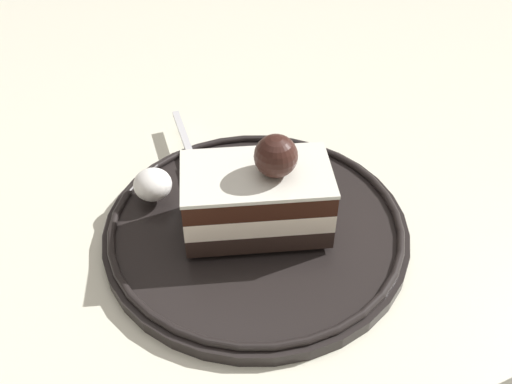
# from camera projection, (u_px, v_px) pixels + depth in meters

# --- Properties ---
(ground_plane) EXTENTS (2.40, 2.40, 0.00)m
(ground_plane) POSITION_uv_depth(u_px,v_px,m) (255.00, 265.00, 0.44)
(ground_plane) COLOR silver
(dessert_plate) EXTENTS (0.24, 0.24, 0.02)m
(dessert_plate) POSITION_uv_depth(u_px,v_px,m) (256.00, 227.00, 0.46)
(dessert_plate) COLOR black
(dessert_plate) RESTS_ON ground_plane
(cake_slice) EXTENTS (0.11, 0.13, 0.08)m
(cake_slice) POSITION_uv_depth(u_px,v_px,m) (258.00, 195.00, 0.43)
(cake_slice) COLOR black
(cake_slice) RESTS_ON dessert_plate
(whipped_cream_dollop) EXTENTS (0.03, 0.03, 0.03)m
(whipped_cream_dollop) POSITION_uv_depth(u_px,v_px,m) (153.00, 185.00, 0.46)
(whipped_cream_dollop) COLOR white
(whipped_cream_dollop) RESTS_ON dessert_plate
(fork) EXTENTS (0.09, 0.09, 0.00)m
(fork) POSITION_uv_depth(u_px,v_px,m) (189.00, 150.00, 0.51)
(fork) COLOR silver
(fork) RESTS_ON dessert_plate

